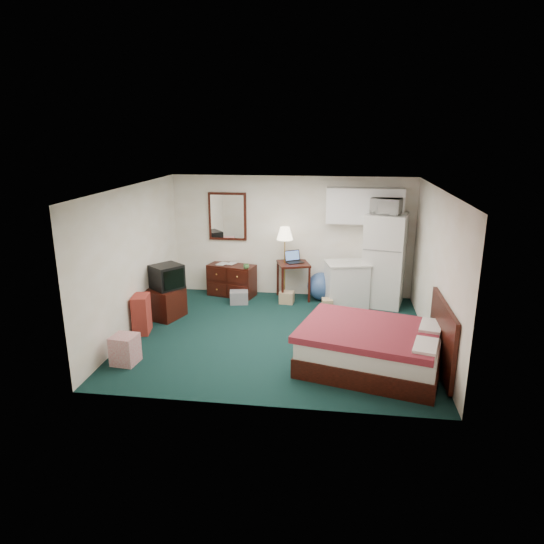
# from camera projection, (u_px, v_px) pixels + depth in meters

# --- Properties ---
(floor) EXTENTS (5.00, 4.50, 0.01)m
(floor) POSITION_uv_depth(u_px,v_px,m) (279.00, 335.00, 8.29)
(floor) COLOR black
(floor) RESTS_ON ground
(ceiling) EXTENTS (5.00, 4.50, 0.01)m
(ceiling) POSITION_uv_depth(u_px,v_px,m) (279.00, 188.00, 7.60)
(ceiling) COLOR beige
(ceiling) RESTS_ON walls
(walls) EXTENTS (5.01, 4.51, 2.50)m
(walls) POSITION_uv_depth(u_px,v_px,m) (279.00, 265.00, 7.95)
(walls) COLOR beige
(walls) RESTS_ON floor
(mirror) EXTENTS (0.80, 0.06, 1.00)m
(mirror) POSITION_uv_depth(u_px,v_px,m) (228.00, 216.00, 10.12)
(mirror) COLOR white
(mirror) RESTS_ON walls
(upper_cabinets) EXTENTS (1.50, 0.35, 0.70)m
(upper_cabinets) POSITION_uv_depth(u_px,v_px,m) (365.00, 206.00, 9.54)
(upper_cabinets) COLOR white
(upper_cabinets) RESTS_ON walls
(headboard) EXTENTS (0.06, 1.56, 1.00)m
(headboard) POSITION_uv_depth(u_px,v_px,m) (442.00, 337.00, 6.87)
(headboard) COLOR black
(headboard) RESTS_ON walls
(dresser) EXTENTS (1.05, 0.67, 0.67)m
(dresser) POSITION_uv_depth(u_px,v_px,m) (232.00, 280.00, 10.25)
(dresser) COLOR black
(dresser) RESTS_ON floor
(floor_lamp) EXTENTS (0.37, 0.37, 1.52)m
(floor_lamp) POSITION_uv_depth(u_px,v_px,m) (285.00, 264.00, 9.90)
(floor_lamp) COLOR tan
(floor_lamp) RESTS_ON floor
(desk) EXTENTS (0.76, 0.76, 0.77)m
(desk) POSITION_uv_depth(u_px,v_px,m) (293.00, 281.00, 10.02)
(desk) COLOR black
(desk) RESTS_ON floor
(exercise_ball) EXTENTS (0.60, 0.60, 0.57)m
(exercise_ball) POSITION_uv_depth(u_px,v_px,m) (321.00, 286.00, 9.99)
(exercise_ball) COLOR #304D83
(exercise_ball) RESTS_ON floor
(kitchen_counter) EXTENTS (0.90, 0.76, 0.86)m
(kitchen_counter) POSITION_uv_depth(u_px,v_px,m) (346.00, 285.00, 9.62)
(kitchen_counter) COLOR white
(kitchen_counter) RESTS_ON floor
(fridge) EXTENTS (0.91, 0.91, 1.84)m
(fridge) POSITION_uv_depth(u_px,v_px,m) (384.00, 260.00, 9.56)
(fridge) COLOR silver
(fridge) RESTS_ON floor
(bed) EXTENTS (2.26, 1.96, 0.62)m
(bed) POSITION_uv_depth(u_px,v_px,m) (371.00, 348.00, 7.06)
(bed) COLOR maroon
(bed) RESTS_ON floor
(tv_stand) EXTENTS (0.73, 0.76, 0.56)m
(tv_stand) POSITION_uv_depth(u_px,v_px,m) (165.00, 303.00, 9.03)
(tv_stand) COLOR black
(tv_stand) RESTS_ON floor
(suitcase) EXTENTS (0.33, 0.45, 0.67)m
(suitcase) POSITION_uv_depth(u_px,v_px,m) (142.00, 314.00, 8.33)
(suitcase) COLOR maroon
(suitcase) RESTS_ON floor
(retail_box) EXTENTS (0.39, 0.39, 0.44)m
(retail_box) POSITION_uv_depth(u_px,v_px,m) (125.00, 349.00, 7.23)
(retail_box) COLOR silver
(retail_box) RESTS_ON floor
(file_bin) EXTENTS (0.41, 0.34, 0.25)m
(file_bin) POSITION_uv_depth(u_px,v_px,m) (239.00, 297.00, 9.81)
(file_bin) COLOR gray
(file_bin) RESTS_ON floor
(cardboard_box_a) EXTENTS (0.30, 0.26, 0.24)m
(cardboard_box_a) POSITION_uv_depth(u_px,v_px,m) (287.00, 297.00, 9.83)
(cardboard_box_a) COLOR #9F8760
(cardboard_box_a) RESTS_ON floor
(cardboard_box_b) EXTENTS (0.23, 0.26, 0.24)m
(cardboard_box_b) POSITION_uv_depth(u_px,v_px,m) (327.00, 305.00, 9.40)
(cardboard_box_b) COLOR #9F8760
(cardboard_box_b) RESTS_ON floor
(laptop) EXTENTS (0.42, 0.40, 0.23)m
(laptop) POSITION_uv_depth(u_px,v_px,m) (295.00, 257.00, 9.89)
(laptop) COLOR black
(laptop) RESTS_ON desk
(crt_tv) EXTENTS (0.70, 0.70, 0.44)m
(crt_tv) POSITION_uv_depth(u_px,v_px,m) (167.00, 277.00, 8.91)
(crt_tv) COLOR black
(crt_tv) RESTS_ON tv_stand
(microwave) EXTENTS (0.62, 0.47, 0.37)m
(microwave) POSITION_uv_depth(u_px,v_px,m) (386.00, 204.00, 9.23)
(microwave) COLOR silver
(microwave) RESTS_ON fridge
(book_a) EXTENTS (0.18, 0.08, 0.25)m
(book_a) POSITION_uv_depth(u_px,v_px,m) (219.00, 258.00, 10.21)
(book_a) COLOR #9F8760
(book_a) RESTS_ON dresser
(book_b) EXTENTS (0.16, 0.08, 0.22)m
(book_b) POSITION_uv_depth(u_px,v_px,m) (228.00, 259.00, 10.22)
(book_b) COLOR #9F8760
(book_b) RESTS_ON dresser
(mug) EXTENTS (0.13, 0.10, 0.12)m
(mug) POSITION_uv_depth(u_px,v_px,m) (246.00, 266.00, 9.86)
(mug) COLOR #4A8040
(mug) RESTS_ON dresser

